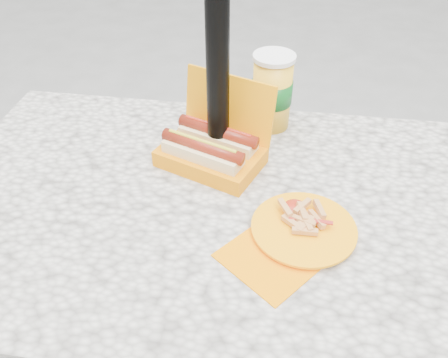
# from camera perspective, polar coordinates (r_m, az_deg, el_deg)

# --- Properties ---
(picnic_table) EXTENTS (1.20, 0.80, 0.75)m
(picnic_table) POSITION_cam_1_polar(r_m,az_deg,el_deg) (1.09, -1.94, -6.85)
(picnic_table) COLOR beige
(picnic_table) RESTS_ON ground
(umbrella_pole) EXTENTS (0.05, 0.05, 2.20)m
(umbrella_pole) POSITION_cam_1_polar(r_m,az_deg,el_deg) (0.97, -0.82, 19.52)
(umbrella_pole) COLOR black
(umbrella_pole) RESTS_ON ground
(hotdog_box) EXTENTS (0.28, 0.24, 0.19)m
(hotdog_box) POSITION_cam_1_polar(r_m,az_deg,el_deg) (1.10, -1.45, 3.76)
(hotdog_box) COLOR #FF9A06
(hotdog_box) RESTS_ON picnic_table
(fries_plate) EXTENTS (0.28, 0.30, 0.04)m
(fries_plate) POSITION_cam_1_polar(r_m,az_deg,el_deg) (0.95, 9.24, -5.97)
(fries_plate) COLOR orange
(fries_plate) RESTS_ON picnic_table
(soda_cup) EXTENTS (0.10, 0.10, 0.20)m
(soda_cup) POSITION_cam_1_polar(r_m,az_deg,el_deg) (1.21, 5.79, 10.45)
(soda_cup) COLOR yellow
(soda_cup) RESTS_ON picnic_table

